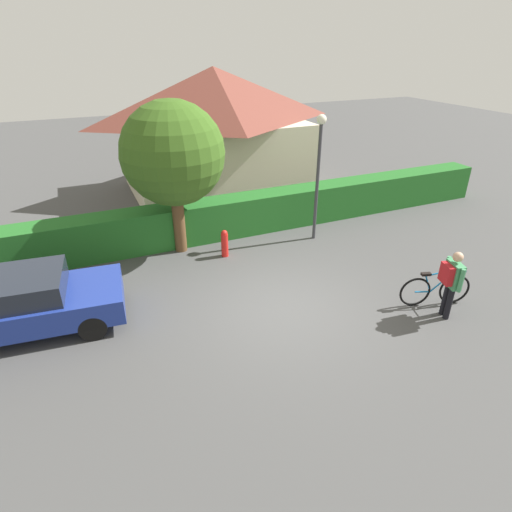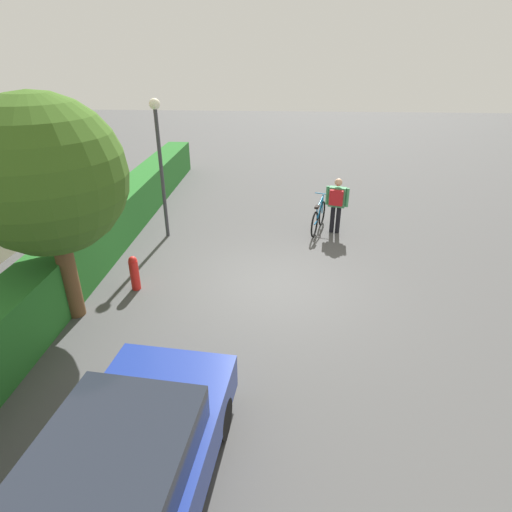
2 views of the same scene
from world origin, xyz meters
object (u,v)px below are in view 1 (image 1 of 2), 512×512
(bicycle, at_px, (435,289))
(tree_kerbside, at_px, (173,154))
(fire_hydrant, at_px, (225,243))
(parked_car_near, at_px, (17,303))
(person_rider, at_px, (451,279))
(street_lamp, at_px, (319,160))

(bicycle, relative_size, tree_kerbside, 0.39)
(bicycle, distance_m, fire_hydrant, 5.65)
(parked_car_near, bearing_deg, person_rider, -20.38)
(tree_kerbside, height_order, fire_hydrant, tree_kerbside)
(bicycle, bearing_deg, fire_hydrant, 130.37)
(bicycle, height_order, fire_hydrant, bicycle)
(person_rider, bearing_deg, fire_hydrant, 126.36)
(parked_car_near, bearing_deg, bicycle, -17.34)
(parked_car_near, bearing_deg, tree_kerbside, 30.74)
(bicycle, relative_size, person_rider, 1.02)
(bicycle, distance_m, street_lamp, 4.87)
(parked_car_near, distance_m, street_lamp, 8.48)
(street_lamp, relative_size, fire_hydrant, 4.63)
(person_rider, height_order, fire_hydrant, person_rider)
(parked_car_near, relative_size, fire_hydrant, 5.40)
(fire_hydrant, bearing_deg, bicycle, -49.63)
(person_rider, xyz_separation_m, tree_kerbside, (-4.57, 5.66, 1.87))
(bicycle, distance_m, person_rider, 0.76)
(parked_car_near, height_order, fire_hydrant, parked_car_near)
(person_rider, xyz_separation_m, fire_hydrant, (-3.52, 4.77, -0.57))
(bicycle, bearing_deg, parked_car_near, 162.66)
(parked_car_near, xyz_separation_m, street_lamp, (8.14, 1.60, 1.78))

